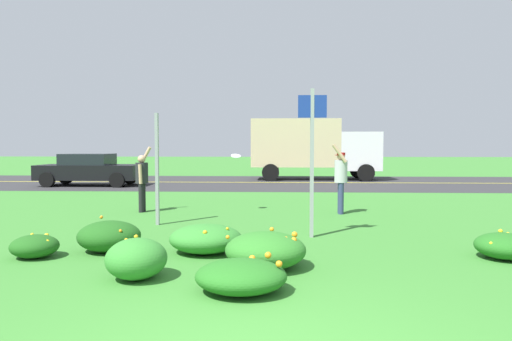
# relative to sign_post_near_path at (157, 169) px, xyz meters

# --- Properties ---
(ground_plane) EXTENTS (120.00, 120.00, 0.00)m
(ground_plane) POSITION_rel_sign_post_near_path_xyz_m (2.64, 2.65, -1.28)
(ground_plane) COLOR #387A2D
(highway_strip) EXTENTS (120.00, 9.21, 0.01)m
(highway_strip) POSITION_rel_sign_post_near_path_xyz_m (2.64, 12.06, -1.28)
(highway_strip) COLOR #2D2D30
(highway_strip) RESTS_ON ground
(highway_center_stripe) EXTENTS (120.00, 0.16, 0.00)m
(highway_center_stripe) POSITION_rel_sign_post_near_path_xyz_m (2.64, 12.06, -1.27)
(highway_center_stripe) COLOR yellow
(highway_center_stripe) RESTS_ON ground
(daylily_clump_mid_left) EXTENTS (1.08, 0.99, 0.55)m
(daylily_clump_mid_left) POSITION_rel_sign_post_near_path_xyz_m (-0.15, -2.65, -1.02)
(daylily_clump_mid_left) COLOR #1E5619
(daylily_clump_mid_left) RESTS_ON ground
(daylily_clump_front_left) EXTENTS (0.77, 0.71, 0.38)m
(daylily_clump_front_left) POSITION_rel_sign_post_near_path_xyz_m (-1.21, -3.14, -1.09)
(daylily_clump_front_left) COLOR #1E5619
(daylily_clump_front_left) RESTS_ON ground
(daylily_clump_mid_right) EXTENTS (1.21, 1.20, 0.56)m
(daylily_clump_mid_right) POSITION_rel_sign_post_near_path_xyz_m (2.57, -3.59, -1.01)
(daylily_clump_mid_right) COLOR #2D7526
(daylily_clump_mid_right) RESTS_ON ground
(daylily_clump_mid_center) EXTENTS (1.24, 1.13, 0.48)m
(daylily_clump_mid_center) POSITION_rel_sign_post_near_path_xyz_m (1.53, -2.67, -1.04)
(daylily_clump_mid_center) COLOR #337F2D
(daylily_clump_mid_center) RESTS_ON ground
(daylily_clump_front_right) EXTENTS (0.94, 0.91, 0.42)m
(daylily_clump_front_right) POSITION_rel_sign_post_near_path_xyz_m (6.43, -2.87, -1.07)
(daylily_clump_front_right) COLOR #23661E
(daylily_clump_front_right) RESTS_ON ground
(daylily_clump_front_center) EXTENTS (1.15, 1.00, 0.44)m
(daylily_clump_front_center) POSITION_rel_sign_post_near_path_xyz_m (2.30, -4.75, -1.08)
(daylily_clump_front_center) COLOR #23661E
(daylily_clump_front_center) RESTS_ON ground
(daylily_clump_near_camera) EXTENTS (0.84, 0.87, 0.58)m
(daylily_clump_near_camera) POSITION_rel_sign_post_near_path_xyz_m (0.82, -4.24, -1.00)
(daylily_clump_near_camera) COLOR #337F2D
(daylily_clump_near_camera) RESTS_ON ground
(sign_post_near_path) EXTENTS (0.07, 0.10, 2.56)m
(sign_post_near_path) POSITION_rel_sign_post_near_path_xyz_m (0.00, 0.00, 0.00)
(sign_post_near_path) COLOR #93969B
(sign_post_near_path) RESTS_ON ground
(sign_post_by_roadside) EXTENTS (0.56, 0.10, 2.94)m
(sign_post_by_roadside) POSITION_rel_sign_post_near_path_xyz_m (3.44, -1.27, 0.49)
(sign_post_by_roadside) COLOR #93969B
(sign_post_by_roadside) RESTS_ON ground
(person_thrower_dark_shirt) EXTENTS (0.39, 0.49, 1.80)m
(person_thrower_dark_shirt) POSITION_rel_sign_post_near_path_xyz_m (-0.95, 2.00, -0.34)
(person_thrower_dark_shirt) COLOR #232328
(person_thrower_dark_shirt) RESTS_ON ground
(person_catcher_red_cap_gray_shirt) EXTENTS (0.44, 0.49, 1.87)m
(person_catcher_red_cap_gray_shirt) POSITION_rel_sign_post_near_path_xyz_m (4.45, 1.91, -0.27)
(person_catcher_red_cap_gray_shirt) COLOR #B2B2B7
(person_catcher_red_cap_gray_shirt) RESTS_ON ground
(frisbee_white) EXTENTS (0.28, 0.26, 0.15)m
(frisbee_white) POSITION_rel_sign_post_near_path_xyz_m (1.61, 2.23, 0.25)
(frisbee_white) COLOR white
(car_black_center_left) EXTENTS (4.50, 2.00, 1.45)m
(car_black_center_left) POSITION_rel_sign_post_near_path_xyz_m (-5.73, 9.99, -0.54)
(car_black_center_left) COLOR black
(car_black_center_left) RESTS_ON ground
(box_truck_white) EXTENTS (6.70, 2.46, 3.20)m
(box_truck_white) POSITION_rel_sign_post_near_path_xyz_m (4.62, 14.13, 0.52)
(box_truck_white) COLOR silver
(box_truck_white) RESTS_ON ground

